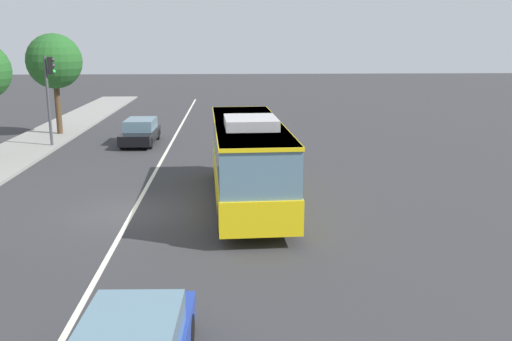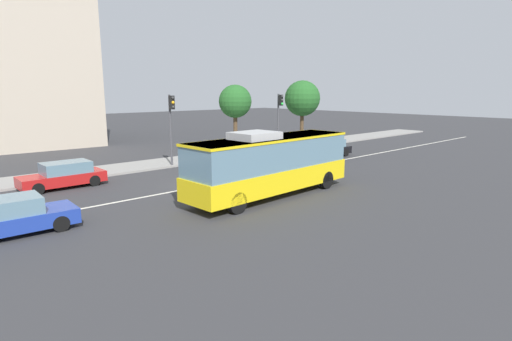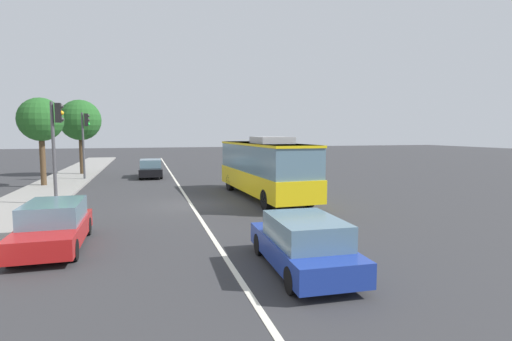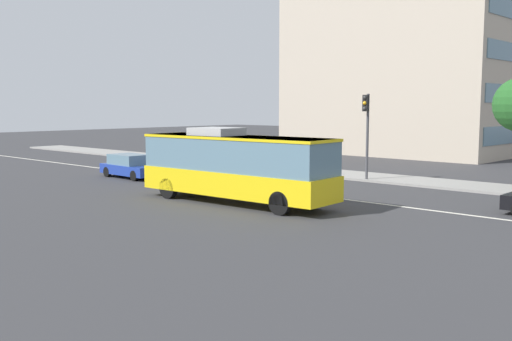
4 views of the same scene
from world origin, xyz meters
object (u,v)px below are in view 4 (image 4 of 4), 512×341
(sedan_blue, at_px, (131,166))
(transit_bus, at_px, (235,164))
(sedan_red, at_px, (252,163))
(traffic_light_mid_block, at_px, (366,122))

(sedan_blue, bearing_deg, transit_bus, -9.95)
(sedan_red, bearing_deg, sedan_blue, 59.01)
(traffic_light_mid_block, bearing_deg, transit_bus, -5.85)
(transit_bus, relative_size, traffic_light_mid_block, 1.94)
(sedan_red, distance_m, traffic_light_mid_block, 8.52)
(traffic_light_mid_block, bearing_deg, sedan_blue, -58.93)
(transit_bus, relative_size, sedan_red, 2.24)
(sedan_blue, xyz_separation_m, sedan_red, (4.06, 6.87, 0.00))
(sedan_red, bearing_deg, transit_bus, 128.35)
(transit_bus, bearing_deg, sedan_red, 126.09)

